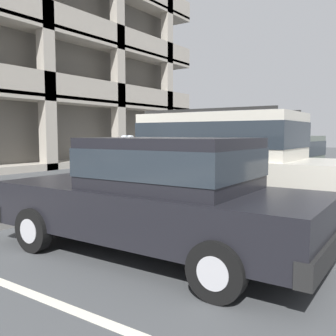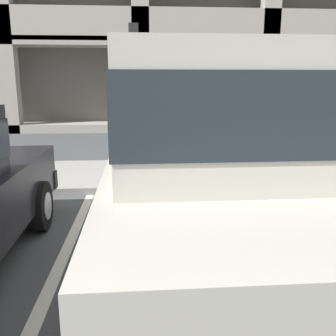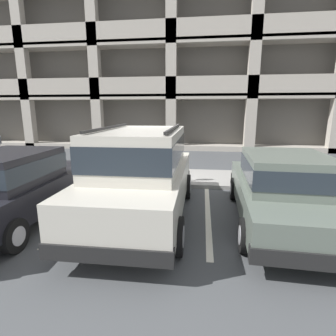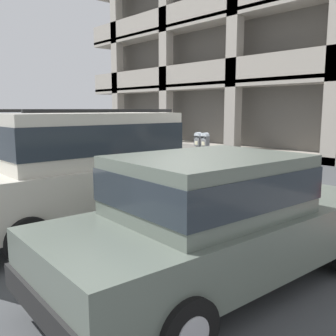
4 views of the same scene
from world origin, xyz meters
TOP-DOWN VIEW (x-y plane):
  - ground_plane at (0.00, 0.00)m, footprint 80.00×80.00m
  - sidewalk at (0.00, 1.30)m, footprint 40.00×2.20m
  - parking_stall_lines at (1.46, -1.40)m, footprint 11.78×4.80m
  - silver_suv at (0.00, -2.20)m, footprint 2.05×4.79m
  - red_sedan at (-2.67, -2.67)m, footprint 1.89×4.50m
  - dark_hatchback at (2.92, -2.18)m, footprint 1.98×4.55m
  - parking_meter_near at (0.24, 0.35)m, footprint 0.35×0.12m
  - fire_hydrant at (4.89, 0.65)m, footprint 0.30×0.30m

SIDE VIEW (x-z plane):
  - ground_plane at x=0.00m, z-range -0.10..0.00m
  - parking_stall_lines at x=1.46m, z-range 0.00..0.01m
  - sidewalk at x=0.00m, z-range 0.00..0.12m
  - fire_hydrant at x=4.89m, z-range 0.11..0.81m
  - red_sedan at x=-2.67m, z-range 0.05..1.59m
  - dark_hatchback at x=2.92m, z-range 0.05..1.59m
  - silver_suv at x=0.00m, z-range 0.07..2.11m
  - parking_meter_near at x=0.24m, z-range 0.47..1.91m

